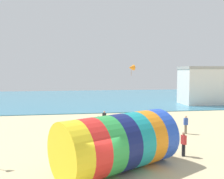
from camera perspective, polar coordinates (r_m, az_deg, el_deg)
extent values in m
cube|color=teal|center=(54.17, -7.77, -1.94)|extent=(120.00, 40.00, 0.10)
cylinder|color=yellow|center=(13.29, -9.61, -14.19)|extent=(2.48, 3.42, 3.33)
cylinder|color=red|center=(13.77, -5.70, -13.49)|extent=(2.48, 3.42, 3.33)
cylinder|color=green|center=(14.31, -2.09, -12.78)|extent=(2.48, 3.42, 3.33)
cylinder|color=navy|center=(14.90, 1.23, -12.09)|extent=(2.48, 3.42, 3.33)
cylinder|color=teal|center=(15.53, 4.27, -11.41)|extent=(2.48, 3.42, 3.33)
cylinder|color=orange|center=(16.21, 7.05, -10.77)|extent=(2.48, 3.42, 3.33)
cylinder|color=blue|center=(16.92, 9.60, -10.15)|extent=(2.48, 3.42, 3.33)
cylinder|color=black|center=(17.30, 10.83, -9.84)|extent=(1.50, 2.73, 3.06)
cylinder|color=black|center=(18.32, 16.02, -13.19)|extent=(0.24, 0.24, 0.84)
cube|color=red|center=(18.12, 16.07, -10.98)|extent=(0.29, 0.40, 0.63)
sphere|color=tan|center=(18.00, 16.10, -9.60)|extent=(0.23, 0.23, 0.23)
cone|color=orange|center=(28.80, 4.44, 5.01)|extent=(0.89, 0.88, 0.68)
cylinder|color=#8F4F12|center=(28.80, 4.43, 3.93)|extent=(0.03, 0.03, 0.73)
cylinder|color=#726651|center=(24.58, 16.48, -8.70)|extent=(0.24, 0.24, 0.84)
cube|color=#2D4CA5|center=(24.42, 16.51, -7.02)|extent=(0.37, 0.24, 0.63)
sphere|color=tan|center=(24.34, 16.53, -5.99)|extent=(0.23, 0.23, 0.23)
cylinder|color=#383D56|center=(27.03, -1.76, -7.42)|extent=(0.24, 0.24, 0.78)
cube|color=#232328|center=(26.90, -1.77, -6.00)|extent=(0.42, 0.39, 0.58)
sphere|color=tan|center=(26.83, -1.77, -5.13)|extent=(0.21, 0.21, 0.21)
cylinder|color=#726651|center=(23.30, -3.14, -9.23)|extent=(0.24, 0.24, 0.86)
cube|color=#232328|center=(23.14, -3.15, -7.42)|extent=(0.36, 0.23, 0.64)
sphere|color=tan|center=(23.05, -3.15, -6.31)|extent=(0.23, 0.23, 0.23)
cube|color=silver|center=(46.88, 21.01, 0.57)|extent=(9.23, 4.85, 6.14)
cube|color=#9D9992|center=(46.80, 21.12, 4.63)|extent=(9.42, 4.95, 0.50)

